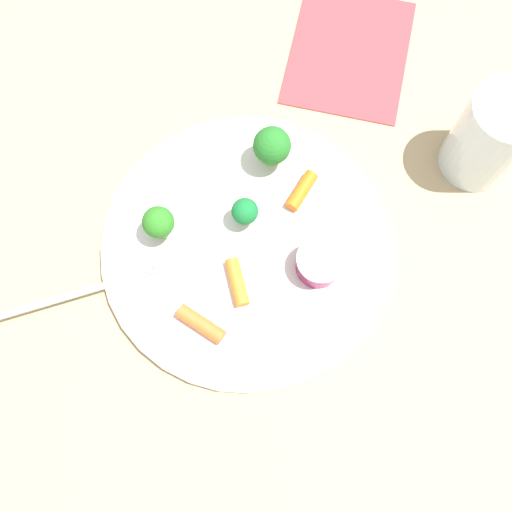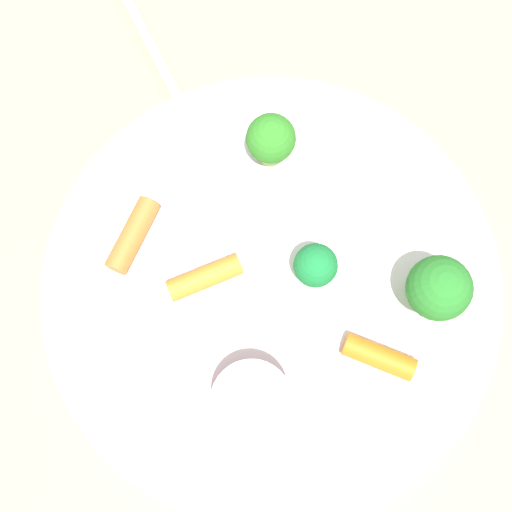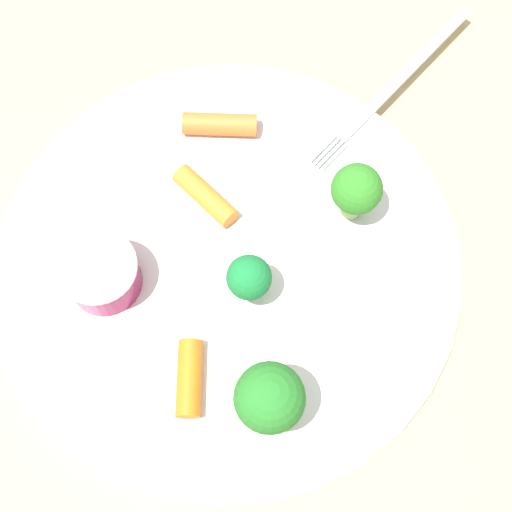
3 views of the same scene
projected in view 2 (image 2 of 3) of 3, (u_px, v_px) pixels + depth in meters
name	position (u px, v px, depth m)	size (l,w,h in m)	color
ground_plane	(271.00, 287.00, 0.46)	(2.40, 2.40, 0.00)	tan
plate	(272.00, 285.00, 0.45)	(0.31, 0.31, 0.01)	silver
sauce_cup	(252.00, 402.00, 0.41)	(0.05, 0.05, 0.03)	maroon
broccoli_floret_0	(439.00, 289.00, 0.41)	(0.04, 0.04, 0.06)	#8BC65F
broccoli_floret_1	(271.00, 140.00, 0.44)	(0.03, 0.03, 0.05)	#92B06A
broccoli_floret_2	(316.00, 267.00, 0.42)	(0.03, 0.03, 0.04)	#98B95C
carrot_stick_0	(133.00, 235.00, 0.45)	(0.02, 0.02, 0.05)	orange
carrot_stick_1	(205.00, 277.00, 0.44)	(0.01, 0.01, 0.05)	orange
carrot_stick_2	(379.00, 357.00, 0.43)	(0.02, 0.02, 0.05)	orange
fork	(162.00, 69.00, 0.49)	(0.06, 0.18, 0.00)	#B1C2BE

